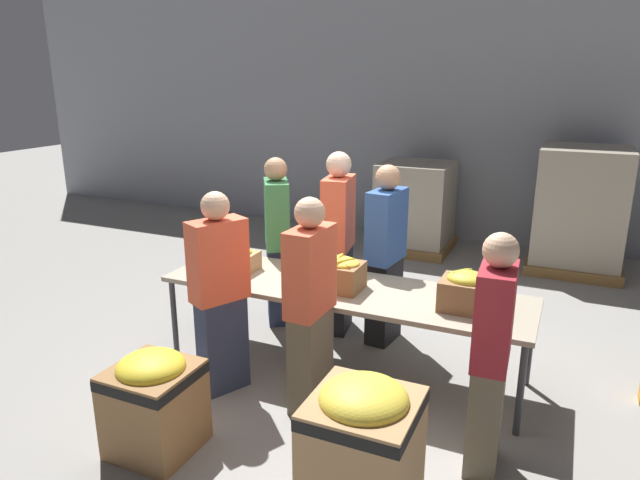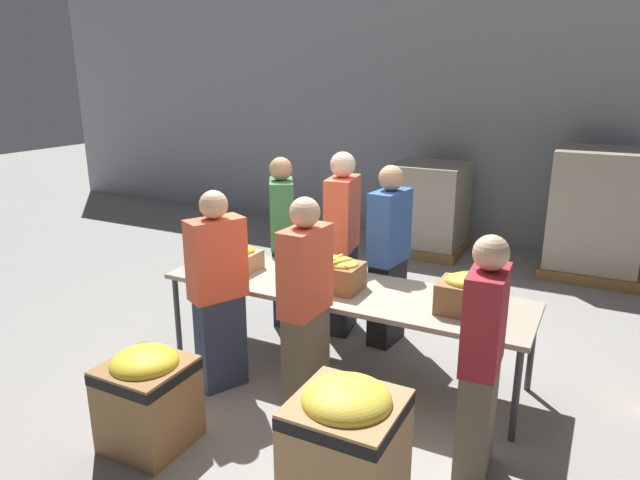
% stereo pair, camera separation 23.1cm
% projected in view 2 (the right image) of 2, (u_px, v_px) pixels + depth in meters
% --- Properties ---
extents(ground_plane, '(30.00, 30.00, 0.00)m').
position_uv_depth(ground_plane, '(342.00, 368.00, 4.89)').
color(ground_plane, gray).
extents(wall_back, '(16.00, 0.08, 4.00)m').
position_uv_depth(wall_back, '(476.00, 104.00, 8.10)').
color(wall_back, '#9399A3').
rests_on(wall_back, ground_plane).
extents(sorting_table, '(3.05, 0.86, 0.74)m').
position_uv_depth(sorting_table, '(343.00, 292.00, 4.69)').
color(sorting_table, '#9E937F').
rests_on(sorting_table, ground_plane).
extents(banana_box_0, '(0.39, 0.29, 0.24)m').
position_uv_depth(banana_box_0, '(238.00, 256.00, 5.11)').
color(banana_box_0, tan).
rests_on(banana_box_0, sorting_table).
extents(banana_box_1, '(0.41, 0.32, 0.29)m').
position_uv_depth(banana_box_1, '(336.00, 272.00, 4.61)').
color(banana_box_1, olive).
rests_on(banana_box_1, sorting_table).
extents(banana_box_2, '(0.38, 0.32, 0.30)m').
position_uv_depth(banana_box_2, '(465.00, 293.00, 4.16)').
color(banana_box_2, olive).
rests_on(banana_box_2, sorting_table).
extents(volunteer_0, '(0.38, 0.48, 1.61)m').
position_uv_depth(volunteer_0, '(218.00, 293.00, 4.41)').
color(volunteer_0, '#2D3856').
rests_on(volunteer_0, ground_plane).
extents(volunteer_1, '(0.27, 0.47, 1.67)m').
position_uv_depth(volunteer_1, '(388.00, 257.00, 5.15)').
color(volunteer_1, black).
rests_on(volunteer_1, ground_plane).
extents(volunteer_2, '(0.42, 0.50, 1.67)m').
position_uv_depth(volunteer_2, '(282.00, 242.00, 5.64)').
color(volunteer_2, '#2D3856').
rests_on(volunteer_2, ground_plane).
extents(volunteer_3, '(0.24, 0.44, 1.62)m').
position_uv_depth(volunteer_3, '(306.00, 307.00, 4.12)').
color(volunteer_3, '#6B604C').
rests_on(volunteer_3, ground_plane).
extents(volunteer_4, '(0.31, 0.50, 1.75)m').
position_uv_depth(volunteer_4, '(342.00, 245.00, 5.39)').
color(volunteer_4, black).
rests_on(volunteer_4, ground_plane).
extents(volunteer_5, '(0.23, 0.43, 1.56)m').
position_uv_depth(volunteer_5, '(481.00, 361.00, 3.41)').
color(volunteer_5, '#6B604C').
rests_on(volunteer_5, ground_plane).
extents(donation_bin_0, '(0.53, 0.53, 0.70)m').
position_uv_depth(donation_bin_0, '(148.00, 394.00, 3.80)').
color(donation_bin_0, olive).
rests_on(donation_bin_0, ground_plane).
extents(donation_bin_1, '(0.58, 0.58, 0.85)m').
position_uv_depth(donation_bin_1, '(346.00, 448.00, 3.14)').
color(donation_bin_1, tan).
rests_on(donation_bin_1, ground_plane).
extents(pallet_stack_0, '(1.13, 1.13, 1.56)m').
position_uv_depth(pallet_stack_0, '(596.00, 214.00, 7.00)').
color(pallet_stack_0, olive).
rests_on(pallet_stack_0, ground_plane).
extents(pallet_stack_1, '(1.04, 1.04, 1.24)m').
position_uv_depth(pallet_stack_1, '(428.00, 209.00, 7.96)').
color(pallet_stack_1, olive).
rests_on(pallet_stack_1, ground_plane).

